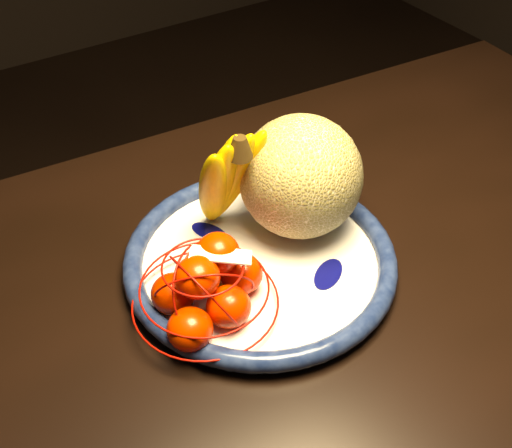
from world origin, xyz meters
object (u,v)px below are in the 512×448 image
mandarin_bag (207,286)px  banana_bunch (224,177)px  fruit_bowl (260,260)px  dining_table (287,355)px  cantaloupe (301,177)px

mandarin_bag → banana_bunch: bearing=50.4°
fruit_bowl → mandarin_bag: bearing=-161.5°
fruit_bowl → mandarin_bag: mandarin_bag is taller
fruit_bowl → dining_table: bearing=-99.6°
dining_table → fruit_bowl: fruit_bowl is taller
cantaloupe → mandarin_bag: (-0.18, -0.06, -0.05)m
banana_bunch → mandarin_bag: 0.15m
fruit_bowl → cantaloupe: (0.08, 0.03, 0.08)m
cantaloupe → mandarin_bag: 0.20m
dining_table → fruit_bowl: 0.13m
fruit_bowl → banana_bunch: 0.12m
dining_table → mandarin_bag: bearing=148.5°
dining_table → cantaloupe: cantaloupe is taller
dining_table → mandarin_bag: 0.16m
dining_table → fruit_bowl: (0.02, 0.09, 0.09)m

